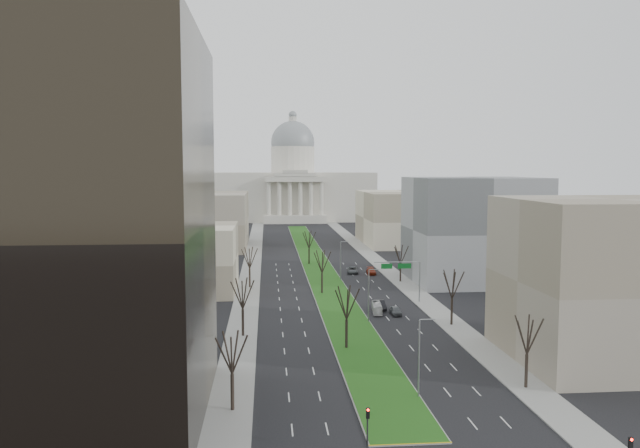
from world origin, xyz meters
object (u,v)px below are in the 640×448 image
car_black (380,305)px  car_red (371,271)px  car_grey_far (353,270)px  box_van (377,308)px  car_grey_near (396,311)px

car_black → car_red: (4.82, 38.32, -0.05)m
car_black → car_red: 38.62m
car_grey_far → box_van: 42.75m
car_grey_near → car_red: size_ratio=0.80×
car_grey_far → box_van: box_van is taller
car_grey_far → car_grey_near: bearing=-81.3°
car_red → car_grey_near: bearing=-88.6°
car_black → box_van: bearing=-110.3°
car_grey_near → box_van: size_ratio=0.67×
car_grey_far → car_black: bearing=-84.0°
box_van → car_grey_far: bearing=94.0°
car_grey_far → box_van: (-1.47, -42.73, 0.13)m
box_van → car_red: bearing=87.9°
car_grey_near → car_black: car_black is taller
car_red → box_van: size_ratio=0.83×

